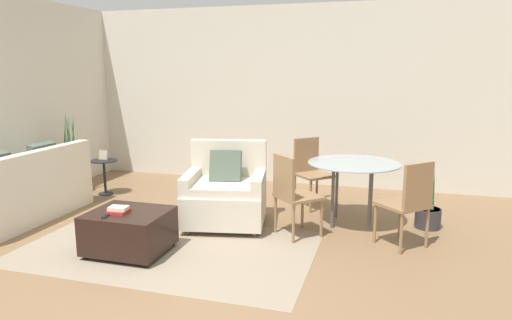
{
  "coord_description": "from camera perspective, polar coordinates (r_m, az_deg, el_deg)",
  "views": [
    {
      "loc": [
        1.78,
        -3.24,
        1.78
      ],
      "look_at": [
        0.32,
        1.75,
        0.75
      ],
      "focal_mm": 32.0,
      "sensor_mm": 36.0,
      "label": 1
    }
  ],
  "objects": [
    {
      "name": "ottoman",
      "position": [
        4.71,
        -15.56,
        -8.45
      ],
      "size": [
        0.75,
        0.64,
        0.42
      ],
      "color": "black",
      "rests_on": "ground_plane"
    },
    {
      "name": "potted_plant",
      "position": [
        7.25,
        -21.96,
        -1.7
      ],
      "size": [
        0.41,
        0.41,
        1.21
      ],
      "color": "brown",
      "rests_on": "ground_plane"
    },
    {
      "name": "side_table",
      "position": [
        6.92,
        -18.43,
        -1.25
      ],
      "size": [
        0.38,
        0.38,
        0.51
      ],
      "color": "black",
      "rests_on": "ground_plane"
    },
    {
      "name": "potted_plant_small",
      "position": [
        5.6,
        20.71,
        -6.07
      ],
      "size": [
        0.29,
        0.29,
        0.75
      ],
      "color": "#333338",
      "rests_on": "ground_plane"
    },
    {
      "name": "armchair",
      "position": [
        5.3,
        -3.86,
        -4.27
      ],
      "size": [
        1.04,
        0.96,
        0.96
      ],
      "color": "beige",
      "rests_on": "ground_plane"
    },
    {
      "name": "dining_chair_near_right",
      "position": [
        4.81,
        18.61,
        -4.63
      ],
      "size": [
        0.59,
        0.59,
        0.9
      ],
      "color": "#93704C",
      "rests_on": "ground_plane"
    },
    {
      "name": "area_rug",
      "position": [
        4.8,
        -10.86,
        -10.74
      ],
      "size": [
        2.92,
        1.78,
        0.01
      ],
      "color": "gray",
      "rests_on": "ground_plane"
    },
    {
      "name": "wall_left",
      "position": [
        6.75,
        -29.17,
        6.37
      ],
      "size": [
        0.06,
        12.0,
        2.75
      ],
      "color": "beige",
      "rests_on": "ground_plane"
    },
    {
      "name": "picture_frame",
      "position": [
        6.88,
        -18.55,
        0.61
      ],
      "size": [
        0.15,
        0.06,
        0.15
      ],
      "color": "#8C6647",
      "rests_on": "side_table"
    },
    {
      "name": "dining_chair_far_left",
      "position": [
        6.04,
        6.82,
        -0.94
      ],
      "size": [
        0.59,
        0.59,
        0.9
      ],
      "color": "#93704C",
      "rests_on": "ground_plane"
    },
    {
      "name": "dining_chair_near_left",
      "position": [
        4.89,
        4.49,
        -3.78
      ],
      "size": [
        0.59,
        0.59,
        0.9
      ],
      "color": "#93704C",
      "rests_on": "ground_plane"
    },
    {
      "name": "tv_remote_primary",
      "position": [
        4.57,
        -18.18,
        -6.6
      ],
      "size": [
        0.07,
        0.16,
        0.01
      ],
      "color": "black",
      "rests_on": "ottoman"
    },
    {
      "name": "book_stack",
      "position": [
        4.63,
        -16.8,
        -6.0
      ],
      "size": [
        0.19,
        0.18,
        0.06
      ],
      "color": "#B72D28",
      "rests_on": "ottoman"
    },
    {
      "name": "wall_back",
      "position": [
        7.25,
        2.04,
        8.01
      ],
      "size": [
        12.0,
        0.06,
        2.75
      ],
      "color": "beige",
      "rests_on": "ground_plane"
    },
    {
      "name": "ground_plane",
      "position": [
        4.1,
        -11.65,
        -14.75
      ],
      "size": [
        20.0,
        20.0,
        0.0
      ],
      "primitive_type": "plane",
      "color": "brown"
    },
    {
      "name": "couch",
      "position": [
        6.15,
        -27.87,
        -4.08
      ],
      "size": [
        0.89,
        1.87,
        0.89
      ],
      "color": "beige",
      "rests_on": "ground_plane"
    },
    {
      "name": "dining_table",
      "position": [
        5.36,
        12.09,
        -1.22
      ],
      "size": [
        1.05,
        1.05,
        0.74
      ],
      "color": "#99A8AD",
      "rests_on": "ground_plane"
    }
  ]
}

